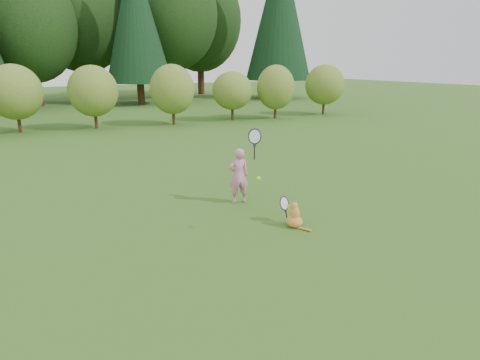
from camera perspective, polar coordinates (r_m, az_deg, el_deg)
ground at (r=7.19m, az=1.71°, el=-7.16°), size 100.00×100.00×0.00m
shrub_row at (r=19.02m, az=-19.03°, el=11.08°), size 28.00×3.00×2.80m
child at (r=8.39m, az=-0.11°, el=0.79°), size 0.70×0.48×1.76m
cat at (r=7.34m, az=7.73°, el=-4.76°), size 0.33×0.65×0.64m
tennis_ball at (r=6.70m, az=2.64°, el=0.22°), size 0.07×0.07×0.07m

